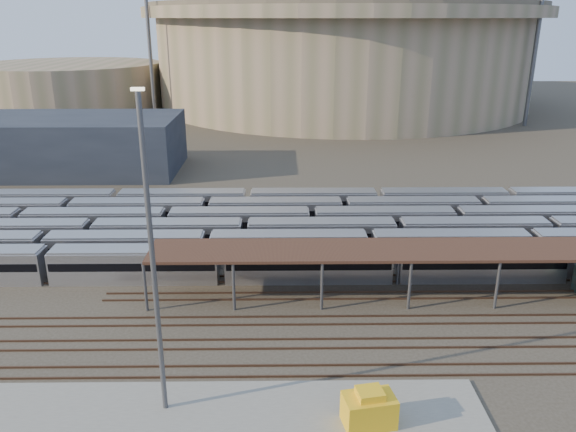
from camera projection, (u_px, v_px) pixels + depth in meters
The scene contains 13 objects.
ground at pixel (228, 316), 54.00m from camera, with size 420.00×420.00×0.00m, color #383026.
apron at pixel (138, 422), 39.78m from camera, with size 50.00×9.00×0.20m, color gray.
subway_trains at pixel (216, 230), 70.80m from camera, with size 122.33×23.90×3.60m.
inspection_shed at pixel (448, 251), 56.37m from camera, with size 60.30×6.00×5.30m.
empty_tracks at pixel (222, 344), 49.26m from camera, with size 170.00×9.62×0.18m.
stadium at pixel (342, 52), 180.72m from camera, with size 124.00×124.00×32.50m.
secondary_arena at pixel (70, 86), 173.45m from camera, with size 56.00×56.00×14.00m, color gray.
service_building at pixel (64, 144), 103.74m from camera, with size 42.00×20.00×10.00m, color #1E232D.
floodlight_0 at pixel (149, 43), 150.39m from camera, with size 4.00×1.00×38.40m.
floodlight_2 at pixel (536, 45), 142.17m from camera, with size 4.00×1.00×38.40m.
floodlight_3 at pixel (237, 37), 197.75m from camera, with size 4.00×1.00×38.40m.
yard_light_pole at pixel (153, 263), 37.27m from camera, with size 0.80×0.36×23.04m.
yellow_equipment at pixel (369, 410), 39.13m from camera, with size 3.57×2.23×2.23m, color yellow.
Camera 1 is at (5.22, -47.73, 27.19)m, focal length 35.00 mm.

